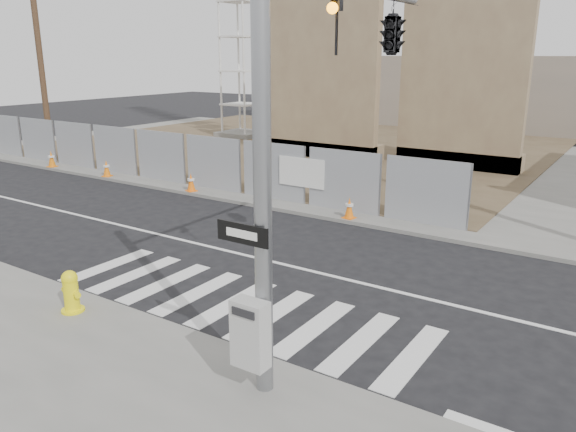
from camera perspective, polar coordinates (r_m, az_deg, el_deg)
The scene contains 12 objects.
ground at distance 13.96m, azimuth 0.90°, elevation -5.27°, with size 100.00×100.00×0.00m, color black.
sidewalk_far at distance 26.40m, azimuth 17.61°, elevation 4.35°, with size 50.00×20.00×0.12m, color slate.
signal_pole at distance 9.99m, azimuth 6.91°, elevation 14.24°, with size 0.96×5.87×7.00m.
chain_link_fence at distance 23.65m, azimuth -13.14°, elevation 6.01°, with size 24.60×0.04×2.00m, color gray.
concrete_wall_left at distance 27.87m, azimuth 3.43°, elevation 12.54°, with size 6.00×1.30×8.00m.
concrete_wall_right at distance 26.19m, azimuth 17.22°, elevation 11.64°, with size 5.50×1.30×8.00m.
utility_pole_left at distance 29.94m, azimuth -23.94°, elevation 14.99°, with size 1.60×0.28×10.00m.
fire_hydrant at distance 12.06m, azimuth -21.19°, elevation -7.15°, with size 0.59×0.59×0.87m.
traffic_cone_a at distance 28.02m, azimuth -22.89°, elevation 5.36°, with size 0.44×0.44×0.74m.
traffic_cone_b at distance 24.97m, azimuth -17.95°, elevation 4.61°, with size 0.45×0.45×0.69m.
traffic_cone_c at distance 21.46m, azimuth -9.82°, elevation 3.39°, with size 0.45×0.45×0.69m.
traffic_cone_d at distance 17.71m, azimuth 6.24°, elevation 0.80°, with size 0.39×0.39×0.67m.
Camera 1 is at (7.01, -10.95, 5.08)m, focal length 35.00 mm.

